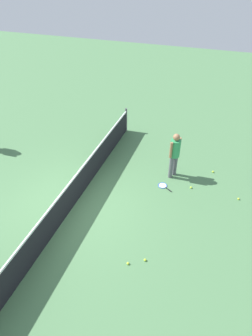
{
  "coord_description": "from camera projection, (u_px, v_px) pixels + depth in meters",
  "views": [
    {
      "loc": [
        -5.66,
        -3.7,
        6.39
      ],
      "look_at": [
        1.25,
        -1.3,
        0.9
      ],
      "focal_mm": 30.82,
      "sensor_mm": 36.0,
      "label": 1
    }
  ],
  "objects": [
    {
      "name": "tennis_ball_near_player",
      "position": [
        128.0,
        263.0,
        7.34
      ],
      "size": [
        0.07,
        0.07,
        0.07
      ],
      "primitive_type": "sphere",
      "color": "#C6E033",
      "rests_on": "ground_plane"
    },
    {
      "name": "player_near_side",
      "position": [
        175.0,
        152.0,
        9.67
      ],
      "size": [
        0.5,
        0.46,
        1.7
      ],
      "color": "#595960",
      "rests_on": "ground_plane"
    },
    {
      "name": "tennis_ball_by_net",
      "position": [
        213.0,
        172.0,
        10.4
      ],
      "size": [
        0.07,
        0.07,
        0.07
      ],
      "primitive_type": "sphere",
      "color": "#C6E033",
      "rests_on": "ground_plane"
    },
    {
      "name": "court_net",
      "position": [
        72.0,
        193.0,
        8.78
      ],
      "size": [
        10.09,
        0.09,
        1.07
      ],
      "color": "#4C4C51",
      "rests_on": "ground_plane"
    },
    {
      "name": "tennis_racket_near_player",
      "position": [
        163.0,
        186.0,
        9.81
      ],
      "size": [
        0.45,
        0.59,
        0.03
      ],
      "color": "blue",
      "rests_on": "ground_plane"
    },
    {
      "name": "tennis_ball_baseline",
      "position": [
        238.0,
        199.0,
        9.26
      ],
      "size": [
        0.07,
        0.07,
        0.07
      ],
      "primitive_type": "sphere",
      "color": "#C6E033",
      "rests_on": "ground_plane"
    },
    {
      "name": "tennis_ball_midcourt",
      "position": [
        145.0,
        260.0,
        7.42
      ],
      "size": [
        0.07,
        0.07,
        0.07
      ],
      "primitive_type": "sphere",
      "color": "#C6E033",
      "rests_on": "ground_plane"
    },
    {
      "name": "ground_plane",
      "position": [
        74.0,
        205.0,
        9.08
      ],
      "size": [
        40.0,
        40.0,
        0.0
      ],
      "primitive_type": "plane",
      "color": "#4C7A4C"
    },
    {
      "name": "tennis_ball_stray_left",
      "position": [
        191.0,
        187.0,
        9.71
      ],
      "size": [
        0.07,
        0.07,
        0.07
      ],
      "primitive_type": "sphere",
      "color": "#C6E033",
      "rests_on": "ground_plane"
    }
  ]
}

